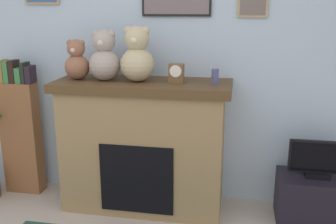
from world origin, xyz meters
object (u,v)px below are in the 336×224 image
(tv_stand, at_px, (314,199))
(television, at_px, (319,160))
(bookshelf, at_px, (21,132))
(mantel_clock, at_px, (176,73))
(teddy_bear_brown, at_px, (137,57))
(teddy_bear_grey, at_px, (77,62))
(teddy_bear_tan, at_px, (104,58))
(fireplace, at_px, (144,145))
(candle_jar, at_px, (215,76))

(tv_stand, relative_size, television, 1.28)
(bookshelf, relative_size, mantel_clock, 8.31)
(tv_stand, height_order, teddy_bear_brown, teddy_bear_brown)
(television, xyz_separation_m, teddy_bear_grey, (-2.15, -0.00, 0.80))
(bookshelf, distance_m, teddy_bear_tan, 1.23)
(fireplace, xyz_separation_m, teddy_bear_tan, (-0.34, -0.02, 0.81))
(television, bearing_deg, teddy_bear_brown, -179.99)
(mantel_clock, height_order, teddy_bear_grey, teddy_bear_grey)
(fireplace, relative_size, candle_jar, 11.94)
(tv_stand, xyz_separation_m, television, (0.00, -0.00, 0.37))
(candle_jar, distance_m, teddy_bear_tan, 0.99)
(candle_jar, bearing_deg, television, -0.02)
(fireplace, bearing_deg, bookshelf, 176.31)
(tv_stand, xyz_separation_m, teddy_bear_brown, (-1.59, -0.00, 1.22))
(candle_jar, bearing_deg, teddy_bear_grey, -179.98)
(tv_stand, distance_m, teddy_bear_brown, 2.01)
(fireplace, height_order, television, fireplace)
(bookshelf, xyz_separation_m, teddy_bear_grey, (0.69, -0.10, 0.74))
(television, distance_m, mantel_clock, 1.44)
(tv_stand, relative_size, teddy_bear_tan, 1.45)
(television, height_order, candle_jar, candle_jar)
(bookshelf, xyz_separation_m, teddy_bear_tan, (0.95, -0.10, 0.78))
(fireplace, xyz_separation_m, teddy_bear_brown, (-0.04, -0.02, 0.82))
(fireplace, bearing_deg, candle_jar, -1.58)
(bookshelf, relative_size, television, 2.67)
(tv_stand, bearing_deg, mantel_clock, -179.89)
(bookshelf, relative_size, teddy_bear_brown, 2.82)
(fireplace, height_order, mantel_clock, mantel_clock)
(bookshelf, bearing_deg, teddy_bear_tan, -6.09)
(teddy_bear_tan, bearing_deg, bookshelf, 173.91)
(mantel_clock, distance_m, teddy_bear_brown, 0.37)
(fireplace, height_order, candle_jar, candle_jar)
(television, distance_m, candle_jar, 1.15)
(teddy_bear_grey, relative_size, teddy_bear_brown, 0.75)
(mantel_clock, bearing_deg, tv_stand, 0.11)
(teddy_bear_grey, bearing_deg, bookshelf, 171.63)
(tv_stand, bearing_deg, teddy_bear_grey, -179.96)
(bookshelf, bearing_deg, television, -2.04)
(teddy_bear_grey, bearing_deg, mantel_clock, -0.07)
(bookshelf, height_order, mantel_clock, mantel_clock)
(teddy_bear_tan, bearing_deg, candle_jar, 0.03)
(bookshelf, bearing_deg, mantel_clock, -3.67)
(teddy_bear_grey, bearing_deg, television, 0.00)
(fireplace, distance_m, bookshelf, 1.29)
(bookshelf, height_order, television, bookshelf)
(television, bearing_deg, tv_stand, 90.00)
(television, xyz_separation_m, teddy_bear_tan, (-1.89, -0.00, 0.84))
(fireplace, relative_size, tv_stand, 2.42)
(tv_stand, height_order, candle_jar, candle_jar)
(mantel_clock, relative_size, teddy_bear_tan, 0.36)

